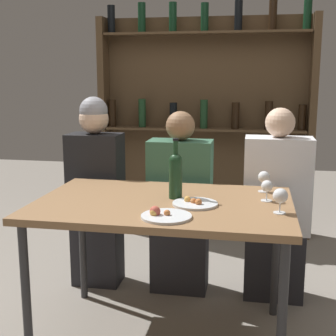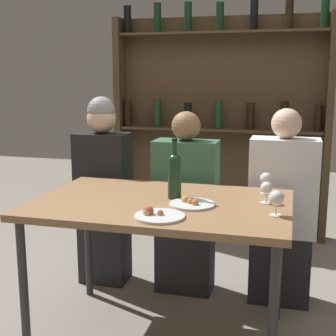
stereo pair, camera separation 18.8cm
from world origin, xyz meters
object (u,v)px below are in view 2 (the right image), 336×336
object	(u,v)px
wine_glass_1	(266,179)
seated_person_right	(282,214)
food_plate_1	(157,215)
wine_glass_0	(266,189)
wine_bottle	(175,173)
wine_glass_2	(276,199)
seated_person_center	(186,209)
seated_person_left	(104,193)
food_plate_0	(192,204)

from	to	relation	value
wine_glass_1	seated_person_right	size ratio (longest dim) A/B	0.10
food_plate_1	wine_glass_0	bearing A→B (deg)	39.26
wine_bottle	seated_person_right	size ratio (longest dim) A/B	0.26
wine_bottle	wine_glass_2	distance (m)	0.57
food_plate_1	seated_person_right	xyz separation A→B (m)	(0.55, 0.90, -0.22)
wine_glass_2	seated_person_center	world-z (taller)	seated_person_center
wine_glass_0	seated_person_left	world-z (taller)	seated_person_left
wine_glass_1	wine_glass_0	bearing A→B (deg)	-86.10
wine_glass_2	food_plate_0	world-z (taller)	wine_glass_2
seated_person_left	seated_person_center	size ratio (longest dim) A/B	1.07
wine_glass_1	seated_person_left	xyz separation A→B (m)	(-1.10, 0.32, -0.23)
food_plate_0	wine_glass_1	bearing A→B (deg)	44.92
food_plate_0	seated_person_right	xyz separation A→B (m)	(0.43, 0.66, -0.21)
wine_bottle	food_plate_1	xyz separation A→B (m)	(0.01, -0.35, -0.12)
seated_person_center	wine_glass_1	bearing A→B (deg)	-31.24
seated_person_center	food_plate_0	bearing A→B (deg)	-74.58
wine_glass_2	seated_person_right	size ratio (longest dim) A/B	0.10
wine_bottle	wine_glass_2	xyz separation A→B (m)	(0.53, -0.18, -0.05)
wine_glass_0	food_plate_1	size ratio (longest dim) A/B	0.47
food_plate_1	food_plate_0	bearing A→B (deg)	64.90
wine_bottle	seated_person_left	size ratio (longest dim) A/B	0.25
wine_glass_2	food_plate_1	size ratio (longest dim) A/B	0.51
wine_glass_2	wine_glass_1	bearing A→B (deg)	99.73
seated_person_right	wine_glass_2	bearing A→B (deg)	-91.55
seated_person_center	seated_person_right	world-z (taller)	seated_person_right
wine_glass_0	food_plate_1	distance (m)	0.61
food_plate_1	seated_person_left	xyz separation A→B (m)	(-0.65, 0.90, -0.16)
wine_glass_0	seated_person_left	xyz separation A→B (m)	(-1.12, 0.52, -0.22)
food_plate_1	seated_person_left	size ratio (longest dim) A/B	0.18
wine_glass_1	food_plate_1	world-z (taller)	wine_glass_1
seated_person_center	seated_person_left	bearing A→B (deg)	180.00
wine_glass_2	seated_person_left	xyz separation A→B (m)	(-1.17, 0.73, -0.23)
wine_glass_0	food_plate_0	size ratio (longest dim) A/B	0.48
food_plate_0	seated_person_right	bearing A→B (deg)	56.73
wine_glass_2	food_plate_0	distance (m)	0.43
wine_bottle	wine_glass_1	size ratio (longest dim) A/B	2.71
wine_glass_1	food_plate_1	distance (m)	0.74
wine_glass_1	food_plate_1	size ratio (longest dim) A/B	0.50
wine_glass_2	food_plate_0	bearing A→B (deg)	170.36
wine_glass_1	seated_person_center	bearing A→B (deg)	148.76
seated_person_right	seated_person_left	bearing A→B (deg)	180.00
wine_glass_2	seated_person_right	world-z (taller)	seated_person_right
seated_person_center	food_plate_1	bearing A→B (deg)	-85.57
food_plate_1	seated_person_center	size ratio (longest dim) A/B	0.20
seated_person_left	seated_person_right	xyz separation A→B (m)	(1.19, -0.00, -0.06)
wine_glass_2	food_plate_1	world-z (taller)	wine_glass_2
seated_person_right	wine_bottle	bearing A→B (deg)	-135.27
seated_person_right	food_plate_0	bearing A→B (deg)	-123.27
food_plate_1	wine_bottle	bearing A→B (deg)	90.99
wine_glass_0	seated_person_right	size ratio (longest dim) A/B	0.09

